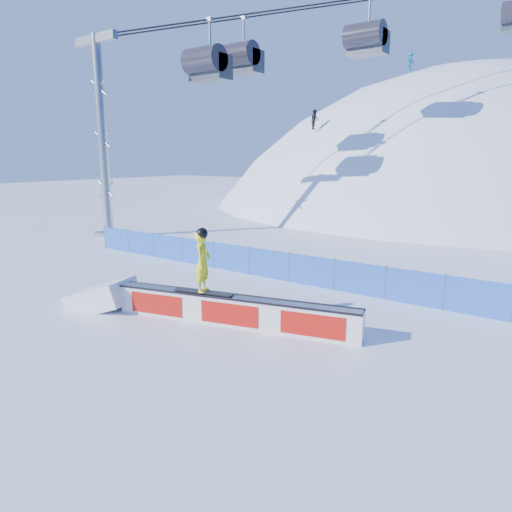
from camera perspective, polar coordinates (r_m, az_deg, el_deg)
The scene contains 7 objects.
ground at distance 15.79m, azimuth -7.70°, elevation -6.19°, with size 160.00×160.00×0.00m, color white.
snow_hill at distance 58.52m, azimuth 23.08°, elevation -11.85°, with size 64.00×64.00×64.00m.
safety_fence at distance 19.01m, azimuth 1.59°, elevation -1.01°, with size 22.05×0.05×1.30m.
rail_box at distance 13.78m, azimuth -2.94°, elevation -6.86°, with size 7.64×2.45×0.93m.
snow_ramp at distance 16.43m, azimuth -18.59°, elevation -6.00°, with size 2.12×1.41×0.80m, color white, non-canonical shape.
snowboarder at distance 13.79m, azimuth -6.66°, elevation -0.63°, with size 1.94×0.81×2.00m.
distant_skiers at distance 41.92m, azimuth 23.99°, elevation 19.03°, with size 22.78×10.68×7.13m.
Camera 1 is at (10.38, -10.81, 4.98)m, focal length 32.00 mm.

